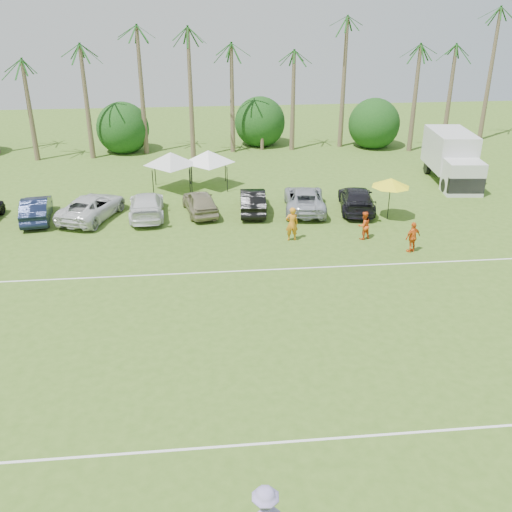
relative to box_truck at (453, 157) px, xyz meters
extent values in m
plane|color=#42641E|center=(-18.57, -27.15, -1.88)|extent=(120.00, 120.00, 0.00)
cube|color=white|center=(-18.57, -25.15, -1.88)|extent=(80.00, 0.10, 0.01)
cube|color=white|center=(-18.57, -13.15, -1.88)|extent=(80.00, 0.10, 0.01)
cone|color=brown|center=(-30.57, 10.85, 3.12)|extent=(0.44, 0.44, 10.00)
cone|color=brown|center=(-26.57, 10.85, 3.62)|extent=(0.44, 0.44, 11.00)
cone|color=brown|center=(-22.57, 10.85, 2.12)|extent=(0.44, 0.44, 8.00)
cone|color=brown|center=(-18.57, 10.85, 2.62)|extent=(0.44, 0.44, 9.00)
cone|color=brown|center=(-14.57, 10.85, 3.12)|extent=(0.44, 0.44, 10.00)
cone|color=brown|center=(-10.57, 10.85, 3.62)|extent=(0.44, 0.44, 11.00)
cone|color=brown|center=(-5.57, 10.85, 2.12)|extent=(0.44, 0.44, 8.00)
cone|color=brown|center=(-0.57, 10.85, 2.62)|extent=(0.44, 0.44, 9.00)
cone|color=brown|center=(4.43, 10.85, 3.12)|extent=(0.44, 0.44, 10.00)
cone|color=brown|center=(8.43, 10.85, 3.62)|extent=(0.44, 0.44, 11.00)
cylinder|color=brown|center=(-24.57, 11.85, -1.18)|extent=(0.30, 0.30, 1.40)
sphere|color=#103910|center=(-24.57, 11.85, -0.08)|extent=(4.00, 4.00, 4.00)
cylinder|color=brown|center=(-12.57, 11.85, -1.18)|extent=(0.30, 0.30, 1.40)
sphere|color=#103910|center=(-12.57, 11.85, -0.08)|extent=(4.00, 4.00, 4.00)
cylinder|color=brown|center=(-2.57, 11.85, -1.18)|extent=(0.30, 0.30, 1.40)
sphere|color=#103910|center=(-2.57, 11.85, -0.08)|extent=(4.00, 4.00, 4.00)
imported|color=orange|center=(-13.21, -9.51, -0.92)|extent=(0.73, 0.50, 1.93)
imported|color=#EE571A|center=(-9.18, -9.74, -1.08)|extent=(0.95, 0.86, 1.61)
imported|color=orange|center=(-7.10, -11.74, -1.04)|extent=(1.07, 0.78, 1.68)
cube|color=silver|center=(0.08, 0.85, 0.30)|extent=(3.15, 5.15, 2.67)
cube|color=silver|center=(-0.26, -2.54, -0.76)|extent=(2.63, 2.16, 2.24)
cube|color=black|center=(-0.34, -3.34, -1.08)|extent=(2.47, 0.56, 1.07)
cube|color=#E5590C|center=(1.42, 0.72, -0.18)|extent=(0.19, 1.70, 0.96)
cylinder|color=black|center=(-1.30, -2.23, -1.40)|extent=(0.41, 0.99, 0.96)
cylinder|color=black|center=(0.83, -2.44, -1.40)|extent=(0.41, 0.99, 0.96)
cylinder|color=black|center=(-0.85, 2.23, -1.40)|extent=(0.41, 0.99, 0.96)
cylinder|color=black|center=(1.27, 2.02, -1.40)|extent=(0.41, 0.99, 0.96)
cylinder|color=black|center=(-21.33, -0.97, -0.99)|extent=(0.06, 0.06, 1.78)
cylinder|color=black|center=(-18.85, -0.97, -0.99)|extent=(0.06, 0.06, 1.78)
cylinder|color=black|center=(-21.33, 1.51, -0.99)|extent=(0.06, 0.06, 1.78)
cylinder|color=black|center=(-18.85, 1.51, -0.99)|extent=(0.06, 0.06, 1.78)
pyramid|color=silver|center=(-20.09, 0.27, 0.79)|extent=(3.85, 3.85, 0.89)
cylinder|color=black|center=(-18.73, -0.58, -1.00)|extent=(0.06, 0.06, 1.76)
cylinder|color=black|center=(-16.29, -0.58, -1.00)|extent=(0.06, 0.06, 1.76)
cylinder|color=black|center=(-18.73, 1.87, -1.00)|extent=(0.06, 0.06, 1.76)
cylinder|color=black|center=(-16.29, 1.87, -1.00)|extent=(0.06, 0.06, 1.76)
pyramid|color=white|center=(-17.51, 0.64, 0.76)|extent=(3.81, 3.81, 0.88)
cylinder|color=black|center=(-6.84, -6.84, -0.73)|extent=(0.05, 0.05, 2.31)
cone|color=yellow|center=(-6.84, -6.84, 0.43)|extent=(2.31, 2.31, 0.53)
imported|color=#131B34|center=(-28.07, -4.90, -1.15)|extent=(2.20, 4.64, 1.47)
imported|color=silver|center=(-24.78, -4.89, -1.15)|extent=(4.10, 5.80, 1.47)
imported|color=white|center=(-21.50, -4.88, -1.15)|extent=(2.33, 5.16, 1.47)
imported|color=gray|center=(-18.21, -4.68, -1.15)|extent=(2.49, 4.55, 1.47)
imported|color=black|center=(-14.92, -4.75, -1.15)|extent=(1.85, 4.55, 1.47)
imported|color=#A4A8B0|center=(-11.64, -4.80, -1.15)|extent=(3.05, 5.54, 1.47)
imported|color=black|center=(-8.35, -5.08, -1.15)|extent=(2.85, 5.33, 1.47)
camera|label=1|loc=(-18.18, -38.49, 10.64)|focal=40.00mm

